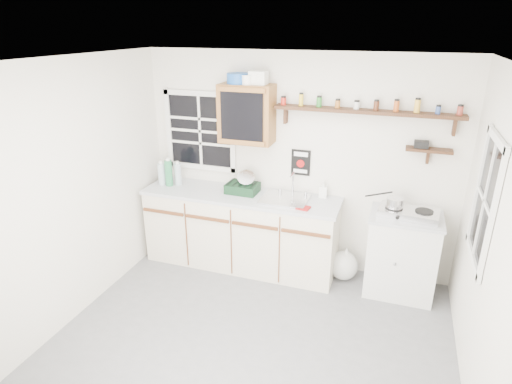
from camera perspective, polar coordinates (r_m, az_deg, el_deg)
room at (r=3.51m, az=-0.84°, el=-3.84°), size 3.64×3.24×2.54m
main_cabinet at (r=5.13m, az=-2.05°, el=-5.03°), size 2.31×0.63×0.92m
right_cabinet at (r=4.89m, az=18.81°, el=-7.81°), size 0.73×0.57×0.91m
sink at (r=4.79m, az=3.90°, el=-0.89°), size 0.52×0.44×0.29m
upper_cabinet at (r=4.81m, az=-1.26°, el=10.36°), size 0.60×0.32×0.65m
upper_cabinet_clutter at (r=4.75m, az=-1.39°, el=14.92°), size 0.45×0.24×0.14m
spice_shelf at (r=4.59m, az=14.46°, el=10.46°), size 1.91×0.18×0.35m
secondary_shelf at (r=4.67m, az=21.80°, el=5.35°), size 0.45×0.16×0.24m
warning_sign at (r=4.91m, az=5.98°, el=3.93°), size 0.22×0.02×0.30m
window_back at (r=5.25m, az=-7.44°, el=8.05°), size 0.93×0.03×0.98m
window_right at (r=3.83m, az=28.28°, el=-1.05°), size 0.03×0.78×1.08m
water_bottles at (r=5.29m, az=-11.54°, el=2.45°), size 0.27×0.15×0.35m
dish_rack at (r=4.96m, az=-1.66°, el=0.88°), size 0.37×0.28×0.27m
soap_bottle at (r=4.88m, az=8.95°, el=0.39°), size 0.10×0.10×0.20m
rag at (r=4.58m, az=6.32°, el=-2.11°), size 0.15×0.14×0.02m
hotplate at (r=4.66m, az=19.67°, el=-2.63°), size 0.62×0.38×0.08m
saucepan at (r=4.62m, az=17.93°, el=-1.37°), size 0.40×0.28×0.18m
trash_bag at (r=5.06m, az=11.59°, el=-9.53°), size 0.37×0.34×0.43m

